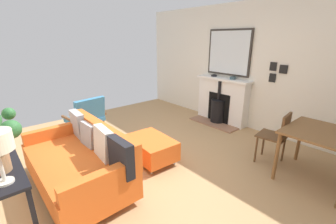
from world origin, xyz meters
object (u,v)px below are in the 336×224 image
at_px(fireplace, 221,102).
at_px(mantel_bowl_near, 214,75).
at_px(mantel_bowl_far, 233,78).
at_px(dining_table, 322,139).
at_px(sofa, 81,161).
at_px(console_table, 0,165).
at_px(ottoman, 151,147).
at_px(dining_chair_near_fireplace, 278,134).
at_px(armchair_accent, 87,116).

relative_size(fireplace, mantel_bowl_near, 9.55).
distance_m(mantel_bowl_far, dining_table, 2.33).
height_order(sofa, console_table, sofa).
distance_m(mantel_bowl_far, ottoman, 2.53).
xyz_separation_m(mantel_bowl_near, dining_chair_near_fireplace, (0.95, 2.02, -0.56)).
bearing_deg(ottoman, dining_table, 126.29).
xyz_separation_m(console_table, dining_table, (-3.32, 2.04, 0.00)).
relative_size(mantel_bowl_far, ottoman, 0.16).
distance_m(mantel_bowl_near, console_table, 4.34).
xyz_separation_m(sofa, dining_chair_near_fireplace, (-2.51, 1.46, 0.15)).
height_order(mantel_bowl_far, dining_table, mantel_bowl_far).
distance_m(fireplace, console_table, 4.26).
distance_m(mantel_bowl_far, armchair_accent, 3.19).
height_order(fireplace, sofa, fireplace).
relative_size(fireplace, armchair_accent, 1.57).
height_order(mantel_bowl_near, mantel_bowl_far, mantel_bowl_far).
distance_m(sofa, dining_chair_near_fireplace, 2.90).
relative_size(sofa, dining_chair_near_fireplace, 2.07).
bearing_deg(sofa, armchair_accent, -114.61).
height_order(fireplace, ottoman, fireplace).
bearing_deg(mantel_bowl_far, dining_chair_near_fireplace, 57.47).
relative_size(mantel_bowl_near, dining_chair_near_fireplace, 0.16).
xyz_separation_m(fireplace, sofa, (3.42, 0.26, -0.12)).
xyz_separation_m(mantel_bowl_near, mantel_bowl_far, (0.00, 0.52, 0.01)).
bearing_deg(console_table, ottoman, 176.75).
height_order(fireplace, armchair_accent, fireplace).
height_order(fireplace, mantel_bowl_far, mantel_bowl_far).
bearing_deg(mantel_bowl_far, mantel_bowl_near, -90.00).
height_order(mantel_bowl_far, dining_chair_near_fireplace, mantel_bowl_far).
xyz_separation_m(dining_table, dining_chair_near_fireplace, (-0.01, -0.57, -0.13)).
xyz_separation_m(ottoman, armchair_accent, (0.42, -1.55, 0.22)).
bearing_deg(ottoman, mantel_bowl_near, -164.50).
xyz_separation_m(console_table, dining_chair_near_fireplace, (-3.33, 1.46, -0.13)).
bearing_deg(fireplace, mantel_bowl_far, 100.33).
relative_size(fireplace, dining_chair_near_fireplace, 1.56).
height_order(fireplace, mantel_bowl_near, mantel_bowl_near).
xyz_separation_m(sofa, dining_table, (-2.50, 2.03, 0.28)).
distance_m(console_table, dining_table, 3.90).
relative_size(fireplace, sofa, 0.75).
distance_m(ottoman, armchair_accent, 1.62).
bearing_deg(fireplace, ottoman, 8.91).
bearing_deg(armchair_accent, dining_chair_near_fireplace, 122.47).
bearing_deg(sofa, mantel_bowl_near, -170.88).
distance_m(ottoman, console_table, 1.95).
bearing_deg(mantel_bowl_far, ottoman, 3.38).
xyz_separation_m(ottoman, console_table, (1.91, -0.11, 0.40)).
bearing_deg(mantel_bowl_far, sofa, 0.59).
bearing_deg(console_table, fireplace, -176.52).
bearing_deg(armchair_accent, console_table, 44.04).
distance_m(sofa, ottoman, 1.09).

